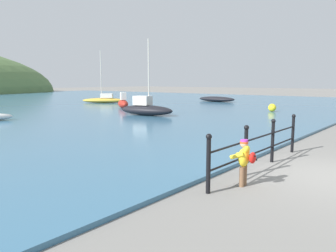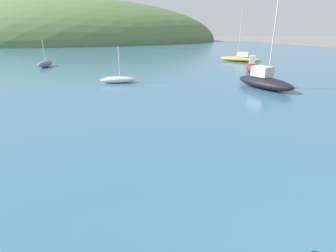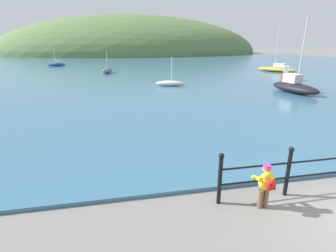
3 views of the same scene
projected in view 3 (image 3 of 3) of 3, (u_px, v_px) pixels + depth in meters
name	position (u px, v px, depth m)	size (l,w,h in m)	color
water	(151.00, 67.00, 34.74)	(80.00, 60.00, 0.10)	#386684
far_hillside	(131.00, 54.00, 69.72)	(67.88, 37.33, 19.44)	#567542
iron_railing	(320.00, 167.00, 6.09)	(5.05, 0.12, 1.21)	black
child_in_coat	(266.00, 183.00, 5.48)	(0.39, 0.54, 1.00)	brown
boat_nearest_quay	(294.00, 87.00, 17.49)	(1.96, 3.88, 4.71)	black
boat_far_right	(170.00, 83.00, 20.12)	(2.29, 1.05, 2.18)	silver
boat_twin_mast	(285.00, 75.00, 22.97)	(1.81, 2.20, 1.25)	maroon
boat_mid_harbor	(56.00, 64.00, 35.61)	(2.44, 0.69, 2.34)	#1E4793
boat_red_dinghy	(277.00, 69.00, 29.29)	(3.63, 4.07, 5.10)	gold
boat_white_sailboat	(107.00, 70.00, 27.81)	(1.44, 2.16, 2.26)	gray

